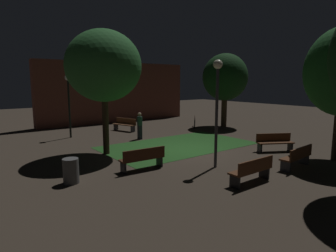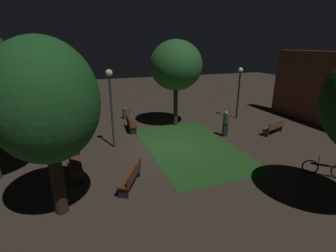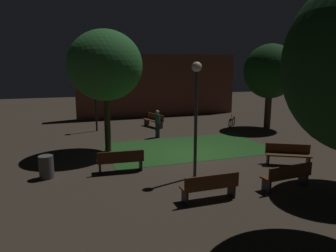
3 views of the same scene
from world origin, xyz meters
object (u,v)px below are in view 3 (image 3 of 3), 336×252
at_px(bench_path_side, 121,160).
at_px(lamp_post_plaza_east, 196,100).
at_px(pedestrian, 157,123).
at_px(bench_near_trees, 287,175).
at_px(bench_front_left, 154,120).
at_px(bench_by_lamp, 210,186).
at_px(tree_near_wall, 105,66).
at_px(bench_back_row, 288,154).
at_px(trash_bin, 46,167).
at_px(bicycle, 232,122).
at_px(lamp_post_path_center, 95,89).
at_px(tree_back_right, 270,72).

height_order(bench_path_side, lamp_post_plaza_east, lamp_post_plaza_east).
relative_size(bench_path_side, pedestrian, 1.13).
height_order(bench_path_side, pedestrian, pedestrian).
relative_size(bench_near_trees, lamp_post_plaza_east, 0.43).
bearing_deg(pedestrian, bench_front_left, 77.30).
xyz_separation_m(bench_by_lamp, tree_near_wall, (-2.17, 6.71, 3.63)).
distance_m(bench_back_row, trash_bin, 9.66).
xyz_separation_m(bench_near_trees, bicycle, (3.78, 10.16, -0.14)).
xyz_separation_m(bench_front_left, lamp_post_path_center, (-3.85, -0.14, 2.18)).
distance_m(bench_near_trees, lamp_post_plaza_east, 4.05).
height_order(trash_bin, bicycle, bicycle).
height_order(bench_by_lamp, tree_near_wall, tree_near_wall).
bearing_deg(bicycle, bench_back_row, -103.96).
distance_m(bench_path_side, tree_back_right, 12.65).
bearing_deg(bench_near_trees, tree_back_right, 57.35).
relative_size(bench_by_lamp, bench_path_side, 0.99).
bearing_deg(tree_near_wall, lamp_post_plaza_east, -61.01).
distance_m(bench_near_trees, tree_near_wall, 9.15).
distance_m(bench_by_lamp, trash_bin, 6.13).
height_order(bench_by_lamp, bench_back_row, same).
height_order(tree_back_right, pedestrian, tree_back_right).
distance_m(lamp_post_plaza_east, trash_bin, 6.05).
bearing_deg(trash_bin, pedestrian, 40.89).
height_order(bench_near_trees, bench_front_left, same).
relative_size(bench_front_left, bench_path_side, 1.02).
relative_size(lamp_post_path_center, trash_bin, 4.48).
bearing_deg(lamp_post_plaza_east, tree_near_wall, 118.99).
bearing_deg(bench_near_trees, bicycle, 69.59).
distance_m(bench_front_left, trash_bin, 10.47).
distance_m(bench_by_lamp, tree_back_right, 13.03).
relative_size(lamp_post_plaza_east, bicycle, 3.22).
height_order(bench_near_trees, bench_back_row, same).
xyz_separation_m(bench_by_lamp, trash_bin, (-4.86, 3.74, -0.05)).
bearing_deg(bench_path_side, lamp_post_plaza_east, -29.53).
bearing_deg(bench_by_lamp, lamp_post_path_center, 100.50).
height_order(bench_front_left, tree_back_right, tree_back_right).
bearing_deg(bench_path_side, bench_back_row, -11.17).
xyz_separation_m(tree_near_wall, bicycle, (8.84, 3.45, -3.76)).
bearing_deg(bench_front_left, bench_back_row, -72.90).
height_order(bench_by_lamp, bench_front_left, same).
distance_m(bench_by_lamp, bench_back_row, 5.15).
height_order(bench_by_lamp, lamp_post_path_center, lamp_post_path_center).
bearing_deg(bench_path_side, bench_front_left, 65.67).
height_order(bench_front_left, tree_near_wall, tree_near_wall).
distance_m(bench_front_left, tree_near_wall, 7.42).
xyz_separation_m(tree_back_right, bicycle, (-2.06, 1.04, -3.38)).
bearing_deg(bench_near_trees, trash_bin, 154.23).
distance_m(bench_front_left, tree_back_right, 8.26).
xyz_separation_m(bench_front_left, tree_near_wall, (-3.84, -5.21, 3.63)).
xyz_separation_m(bench_by_lamp, lamp_post_plaza_east, (0.40, 2.07, 2.44)).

